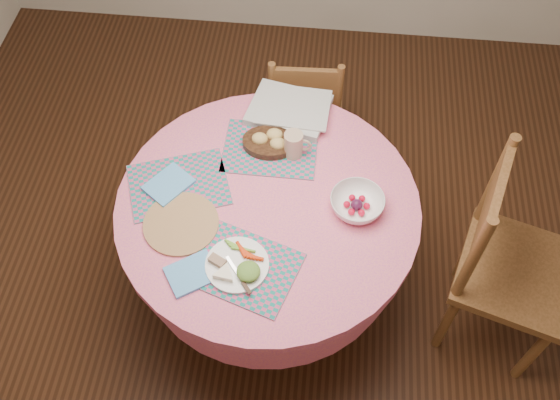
{
  "coord_description": "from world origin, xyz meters",
  "views": [
    {
      "loc": [
        0.2,
        -1.42,
        2.82
      ],
      "look_at": [
        0.05,
        0.0,
        0.78
      ],
      "focal_mm": 40.0,
      "sensor_mm": 36.0,
      "label": 1
    }
  ],
  "objects": [
    {
      "name": "fruit_bowl",
      "position": [
        0.36,
        0.01,
        0.78
      ],
      "size": [
        0.28,
        0.28,
        0.07
      ],
      "rotation": [
        0.0,
        0.0,
        0.4
      ],
      "color": "white",
      "rests_on": "dining_table"
    },
    {
      "name": "napkin_far",
      "position": [
        -0.41,
        0.04,
        0.76
      ],
      "size": [
        0.22,
        0.23,
        0.01
      ],
      "primitive_type": "cube",
      "rotation": [
        0.0,
        0.0,
        0.93
      ],
      "color": "#58A1E3",
      "rests_on": "placemat_left"
    },
    {
      "name": "chair_right",
      "position": [
        1.0,
        -0.05,
        0.55
      ],
      "size": [
        0.59,
        0.61,
        1.06
      ],
      "rotation": [
        0.0,
        0.0,
        1.27
      ],
      "color": "brown",
      "rests_on": "ground"
    },
    {
      "name": "napkin_near",
      "position": [
        -0.24,
        -0.35,
        0.76
      ],
      "size": [
        0.23,
        0.22,
        0.01
      ],
      "primitive_type": "cube",
      "rotation": [
        0.0,
        0.0,
        0.58
      ],
      "color": "#58A1E3",
      "rests_on": "dining_table"
    },
    {
      "name": "dining_table",
      "position": [
        0.0,
        0.0,
        0.56
      ],
      "size": [
        1.24,
        1.24,
        0.75
      ],
      "color": "#FA7480",
      "rests_on": "ground"
    },
    {
      "name": "placemat_left",
      "position": [
        -0.38,
        0.05,
        0.75
      ],
      "size": [
        0.48,
        0.42,
        0.01
      ],
      "primitive_type": "cube",
      "rotation": [
        0.0,
        0.0,
        0.35
      ],
      "color": "#167C74",
      "rests_on": "dining_table"
    },
    {
      "name": "newspaper_stack",
      "position": [
        0.04,
        0.5,
        0.78
      ],
      "size": [
        0.39,
        0.34,
        0.04
      ],
      "rotation": [
        0.0,
        0.0,
        -0.22
      ],
      "color": "silver",
      "rests_on": "dining_table"
    },
    {
      "name": "bread_bowl",
      "position": [
        -0.03,
        0.3,
        0.78
      ],
      "size": [
        0.23,
        0.23,
        0.08
      ],
      "color": "black",
      "rests_on": "placemat_back"
    },
    {
      "name": "dinner_plate",
      "position": [
        -0.07,
        -0.31,
        0.77
      ],
      "size": [
        0.24,
        0.24,
        0.05
      ],
      "rotation": [
        0.0,
        0.0,
        -0.48
      ],
      "color": "white",
      "rests_on": "placemat_front"
    },
    {
      "name": "ground",
      "position": [
        0.0,
        0.0,
        0.0
      ],
      "size": [
        4.0,
        4.0,
        0.0
      ],
      "primitive_type": "plane",
      "color": "#331C0F",
      "rests_on": "ground"
    },
    {
      "name": "placemat_back",
      "position": [
        -0.02,
        0.28,
        0.75
      ],
      "size": [
        0.4,
        0.3,
        0.01
      ],
      "primitive_type": "cube",
      "rotation": [
        0.0,
        0.0,
        -0.0
      ],
      "color": "#167C74",
      "rests_on": "dining_table"
    },
    {
      "name": "room_envelope",
      "position": [
        0.0,
        0.0,
        1.71
      ],
      "size": [
        4.01,
        4.01,
        2.71
      ],
      "color": "silver",
      "rests_on": "ground"
    },
    {
      "name": "placemat_front",
      "position": [
        -0.06,
        -0.3,
        0.75
      ],
      "size": [
        0.47,
        0.41,
        0.01
      ],
      "primitive_type": "cube",
      "rotation": [
        0.0,
        0.0,
        -0.32
      ],
      "color": "#167C74",
      "rests_on": "dining_table"
    },
    {
      "name": "chair_back",
      "position": [
        0.09,
        0.84,
        0.44
      ],
      "size": [
        0.41,
        0.39,
        0.84
      ],
      "rotation": [
        0.0,
        0.0,
        3.19
      ],
      "color": "brown",
      "rests_on": "ground"
    },
    {
      "name": "latte_mug",
      "position": [
        0.08,
        0.26,
        0.82
      ],
      "size": [
        0.12,
        0.08,
        0.12
      ],
      "color": "tan",
      "rests_on": "placemat_back"
    },
    {
      "name": "wicker_trivet",
      "position": [
        -0.33,
        -0.14,
        0.76
      ],
      "size": [
        0.3,
        0.3,
        0.01
      ],
      "primitive_type": "cylinder",
      "color": "#946440",
      "rests_on": "dining_table"
    }
  ]
}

